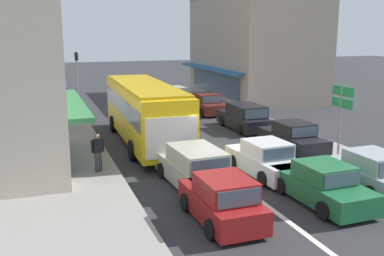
% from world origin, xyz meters
% --- Properties ---
extents(ground_plane, '(140.00, 140.00, 0.00)m').
position_xyz_m(ground_plane, '(0.00, 0.00, 0.00)').
color(ground_plane, '#2D2D30').
extents(lane_centre_line, '(0.20, 28.00, 0.01)m').
position_xyz_m(lane_centre_line, '(0.00, 4.00, 0.00)').
color(lane_centre_line, silver).
rests_on(lane_centre_line, ground).
extents(sidewalk_left, '(5.20, 44.00, 0.14)m').
position_xyz_m(sidewalk_left, '(-6.80, 6.00, 0.07)').
color(sidewalk_left, gray).
rests_on(sidewalk_left, ground).
extents(kerb_right, '(2.80, 44.00, 0.12)m').
position_xyz_m(kerb_right, '(6.20, 6.00, 0.06)').
color(kerb_right, gray).
rests_on(kerb_right, ground).
extents(building_right_far, '(8.73, 13.26, 9.07)m').
position_xyz_m(building_right_far, '(11.48, 18.25, 4.53)').
color(building_right_far, gray).
rests_on(building_right_far, ground).
extents(city_bus, '(2.94, 10.92, 3.23)m').
position_xyz_m(city_bus, '(-1.93, 4.51, 1.88)').
color(city_bus, yellow).
rests_on(city_bus, ground).
extents(sedan_queue_gap_filler, '(2.00, 4.25, 1.47)m').
position_xyz_m(sedan_queue_gap_filler, '(1.94, -5.90, 0.66)').
color(sedan_queue_gap_filler, '#1E6638').
rests_on(sedan_queue_gap_filler, ground).
extents(hatchback_queue_far_back, '(1.86, 3.72, 1.54)m').
position_xyz_m(hatchback_queue_far_back, '(-2.00, -6.21, 0.71)').
color(hatchback_queue_far_back, maroon).
rests_on(hatchback_queue_far_back, ground).
extents(wagon_adjacent_lane_lead, '(2.09, 4.57, 1.58)m').
position_xyz_m(wagon_adjacent_lane_lead, '(-1.69, -2.75, 0.75)').
color(wagon_adjacent_lane_lead, '#B7B29E').
rests_on(wagon_adjacent_lane_lead, ground).
extents(sedan_behind_bus_near, '(2.04, 4.28, 1.47)m').
position_xyz_m(sedan_behind_bus_near, '(1.59, -2.43, 0.66)').
color(sedan_behind_bus_near, silver).
rests_on(sedan_behind_bus_near, ground).
extents(parked_hatchback_kerb_front, '(1.87, 3.73, 1.54)m').
position_xyz_m(parked_hatchback_kerb_front, '(4.40, -5.39, 0.71)').
color(parked_hatchback_kerb_front, '#9EA3A8').
rests_on(parked_hatchback_kerb_front, ground).
extents(parked_sedan_kerb_second, '(1.94, 4.22, 1.47)m').
position_xyz_m(parked_sedan_kerb_second, '(4.79, 0.61, 0.66)').
color(parked_sedan_kerb_second, black).
rests_on(parked_sedan_kerb_second, ground).
extents(parked_wagon_kerb_third, '(1.95, 4.51, 1.58)m').
position_xyz_m(parked_wagon_kerb_third, '(4.64, 5.90, 0.75)').
color(parked_wagon_kerb_third, black).
rests_on(parked_wagon_kerb_third, ground).
extents(parked_sedan_kerb_rear, '(1.99, 4.25, 1.47)m').
position_xyz_m(parked_sedan_kerb_rear, '(4.41, 11.80, 0.66)').
color(parked_sedan_kerb_rear, '#561E19').
rests_on(parked_sedan_kerb_rear, ground).
extents(traffic_light_downstreet, '(0.33, 0.24, 4.20)m').
position_xyz_m(traffic_light_downstreet, '(-3.95, 20.17, 2.85)').
color(traffic_light_downstreet, gray).
rests_on(traffic_light_downstreet, ground).
extents(directional_road_sign, '(0.10, 1.40, 3.60)m').
position_xyz_m(directional_road_sign, '(5.74, -1.79, 2.70)').
color(directional_road_sign, gray).
rests_on(directional_road_sign, ground).
extents(pedestrian_with_handbag_near, '(0.54, 0.57, 1.63)m').
position_xyz_m(pedestrian_with_handbag_near, '(-4.94, 12.42, 1.07)').
color(pedestrian_with_handbag_near, '#333338').
rests_on(pedestrian_with_handbag_near, sidewalk_left).
extents(pedestrian_browsing_midblock, '(0.55, 0.31, 1.63)m').
position_xyz_m(pedestrian_browsing_midblock, '(-5.05, -0.10, 1.07)').
color(pedestrian_browsing_midblock, '#333338').
rests_on(pedestrian_browsing_midblock, sidewalk_left).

